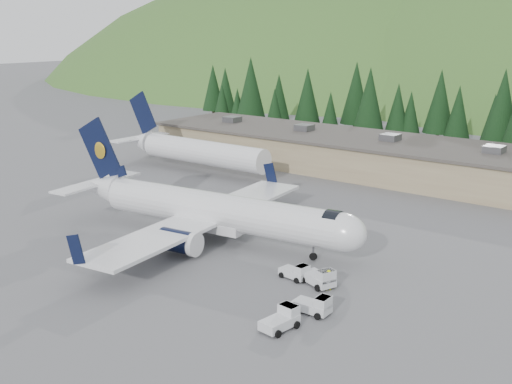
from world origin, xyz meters
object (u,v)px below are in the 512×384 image
object	(u,v)px
airliner	(211,211)
ramp_worker	(328,280)
second_airliner	(190,149)
baggage_tug_a	(296,272)
baggage_tug_c	(282,319)
terminal_building	(359,153)
baggage_tug_b	(320,278)
baggage_tug_d	(315,305)

from	to	relation	value
airliner	ramp_worker	size ratio (longest dim) A/B	19.62
airliner	second_airliner	size ratio (longest dim) A/B	1.28
baggage_tug_a	baggage_tug_c	size ratio (longest dim) A/B	0.88
airliner	terminal_building	xyz separation A→B (m)	(-3.99, 38.12, -0.48)
baggage_tug_c	ramp_worker	world-z (taller)	ramp_worker
second_airliner	baggage_tug_b	size ratio (longest dim) A/B	7.87
baggage_tug_b	baggage_tug_d	size ratio (longest dim) A/B	1.18
baggage_tug_c	baggage_tug_d	size ratio (longest dim) A/B	1.08
baggage_tug_a	baggage_tug_d	xyz separation A→B (m)	(5.04, -4.89, 0.06)
airliner	baggage_tug_a	xyz separation A→B (m)	(12.86, -3.41, -2.47)
second_airliner	baggage_tug_b	xyz separation A→B (m)	(39.25, -25.60, -2.57)
second_airliner	baggage_tug_d	xyz separation A→B (m)	(41.80, -30.42, -2.63)
baggage_tug_b	terminal_building	bearing A→B (deg)	135.27
airliner	baggage_tug_b	bearing A→B (deg)	-19.75
baggage_tug_c	ramp_worker	xyz separation A→B (m)	(-0.99, 8.04, 0.18)
baggage_tug_a	baggage_tug_b	bearing A→B (deg)	5.19
terminal_building	baggage_tug_d	distance (m)	51.36
baggage_tug_b	ramp_worker	xyz separation A→B (m)	(0.96, -0.28, 0.15)
airliner	baggage_tug_a	distance (m)	13.53
baggage_tug_b	terminal_building	size ratio (longest dim) A/B	0.05
second_airliner	baggage_tug_b	distance (m)	46.93
baggage_tug_c	terminal_building	world-z (taller)	terminal_building
baggage_tug_b	terminal_building	xyz separation A→B (m)	(-19.34, 41.60, 1.87)
second_airliner	terminal_building	bearing A→B (deg)	38.78
baggage_tug_a	terminal_building	distance (m)	44.86
airliner	baggage_tug_d	world-z (taller)	airliner
second_airliner	baggage_tug_b	bearing A→B (deg)	-33.12
baggage_tug_c	ramp_worker	bearing A→B (deg)	14.36
baggage_tug_a	ramp_worker	bearing A→B (deg)	1.10
baggage_tug_a	baggage_tug_c	world-z (taller)	baggage_tug_c
second_airliner	terminal_building	xyz separation A→B (m)	(19.91, 16.00, -0.70)
baggage_tug_c	ramp_worker	distance (m)	8.10
baggage_tug_c	airliner	bearing A→B (deg)	63.02
terminal_building	baggage_tug_d	size ratio (longest dim) A/B	24.07
second_airliner	ramp_worker	size ratio (longest dim) A/B	15.35
baggage_tug_d	baggage_tug_c	bearing A→B (deg)	-102.01
baggage_tug_c	baggage_tug_d	distance (m)	3.55
airliner	second_airliner	bearing A→B (deg)	130.24
baggage_tug_b	baggage_tug_d	world-z (taller)	baggage_tug_b
baggage_tug_a	baggage_tug_b	size ratio (longest dim) A/B	0.80
baggage_tug_d	terminal_building	bearing A→B (deg)	112.95
baggage_tug_c	baggage_tug_b	bearing A→B (deg)	20.53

